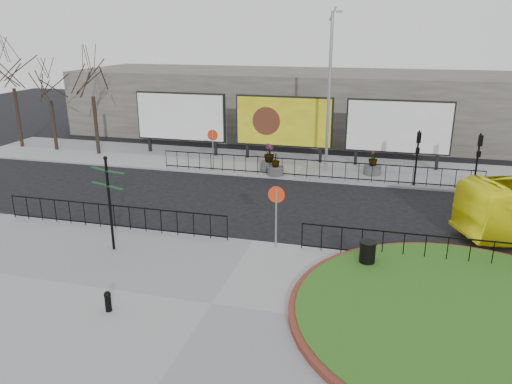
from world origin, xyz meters
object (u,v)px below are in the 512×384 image
(planter_b, at_px, (276,167))
(litter_bin, at_px, (367,255))
(billboard_mid, at_px, (284,122))
(bollard, at_px, (108,300))
(planter_c, at_px, (372,166))
(fingerpost_sign, at_px, (109,194))
(planter_a, at_px, (269,161))
(lamp_post, at_px, (329,91))

(planter_b, bearing_deg, litter_bin, -61.91)
(billboard_mid, xyz_separation_m, bollard, (-1.35, -19.15, -2.12))
(billboard_mid, relative_size, planter_c, 4.30)
(fingerpost_sign, xyz_separation_m, planter_a, (3.21, 12.37, -1.62))
(litter_bin, relative_size, planter_c, 0.69)
(planter_b, xyz_separation_m, planter_c, (5.41, 1.60, 0.04))
(planter_b, bearing_deg, lamp_post, 30.58)
(litter_bin, distance_m, planter_a, 13.09)
(planter_b, bearing_deg, billboard_mid, 94.80)
(fingerpost_sign, xyz_separation_m, planter_b, (3.79, 11.56, -1.77))
(fingerpost_sign, bearing_deg, planter_b, 94.00)
(bollard, height_order, planter_a, planter_a)
(planter_c, bearing_deg, planter_b, -163.52)
(fingerpost_sign, relative_size, planter_c, 2.56)
(lamp_post, distance_m, fingerpost_sign, 14.89)
(lamp_post, height_order, planter_c, lamp_post)
(bollard, distance_m, planter_a, 16.42)
(billboard_mid, height_order, bollard, billboard_mid)
(litter_bin, relative_size, planter_b, 0.74)
(billboard_mid, xyz_separation_m, planter_a, (-0.28, -2.77, -1.88))
(planter_b, bearing_deg, planter_c, 16.48)
(litter_bin, bearing_deg, planter_b, 118.09)
(lamp_post, xyz_separation_m, planter_a, (-3.29, -0.80, -4.10))
(bollard, relative_size, litter_bin, 0.66)
(bollard, height_order, planter_c, planter_c)
(planter_b, bearing_deg, fingerpost_sign, -108.16)
(planter_c, bearing_deg, bollard, -112.34)
(planter_a, distance_m, planter_b, 1.00)
(billboard_mid, height_order, planter_b, billboard_mid)
(fingerpost_sign, xyz_separation_m, litter_bin, (9.49, 0.88, -1.72))
(planter_b, distance_m, planter_c, 5.64)
(billboard_mid, height_order, planter_a, billboard_mid)
(lamp_post, height_order, litter_bin, lamp_post)
(fingerpost_sign, bearing_deg, planter_c, 77.21)
(bollard, xyz_separation_m, planter_b, (1.65, 15.58, 0.09))
(billboard_mid, distance_m, planter_c, 6.36)
(litter_bin, bearing_deg, lamp_post, 103.70)
(bollard, bearing_deg, fingerpost_sign, 118.02)
(fingerpost_sign, xyz_separation_m, bollard, (2.14, -4.02, -1.86))
(billboard_mid, bearing_deg, planter_c, -19.06)
(billboard_mid, bearing_deg, bollard, -94.04)
(planter_a, bearing_deg, fingerpost_sign, -104.55)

